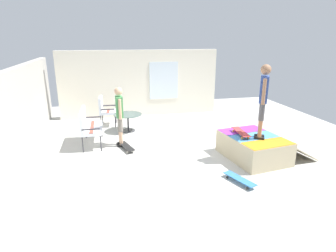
{
  "coord_description": "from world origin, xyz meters",
  "views": [
    {
      "loc": [
        -7.04,
        1.79,
        2.96
      ],
      "look_at": [
        -0.01,
        0.24,
        0.7
      ],
      "focal_mm": 30.5,
      "sensor_mm": 36.0,
      "label": 1
    }
  ],
  "objects": [
    {
      "name": "patio_table",
      "position": [
        1.92,
        1.15,
        0.4
      ],
      "size": [
        0.9,
        0.9,
        0.57
      ],
      "color": "#38383D",
      "rests_on": "ground_plane"
    },
    {
      "name": "person_watching",
      "position": [
        0.66,
        1.46,
        0.97
      ],
      "size": [
        0.48,
        0.25,
        1.67
      ],
      "color": "black",
      "rests_on": "ground_plane"
    },
    {
      "name": "skateboard_on_ramp",
      "position": [
        -0.82,
        -1.45,
        0.68
      ],
      "size": [
        0.81,
        0.25,
        0.1
      ],
      "color": "#B23838",
      "rests_on": "skate_ramp"
    },
    {
      "name": "patio_chair_near_house",
      "position": [
        2.71,
        1.87,
        0.61
      ],
      "size": [
        0.67,
        0.6,
        1.02
      ],
      "color": "#38383D",
      "rests_on": "ground_plane"
    },
    {
      "name": "ground_plane",
      "position": [
        0.0,
        0.0,
        -0.05
      ],
      "size": [
        12.0,
        12.0,
        0.1
      ],
      "primitive_type": "cube",
      "color": "beige"
    },
    {
      "name": "house_facade",
      "position": [
        3.8,
        0.49,
        1.25
      ],
      "size": [
        0.23,
        6.0,
        2.49
      ],
      "color": "silver",
      "rests_on": "ground_plane"
    },
    {
      "name": "back_wall_cinderblock",
      "position": [
        0.0,
        4.0,
        1.11
      ],
      "size": [
        9.0,
        0.2,
        2.23
      ],
      "color": "#ADA89E",
      "rests_on": "ground_plane"
    },
    {
      "name": "skateboard_by_bench",
      "position": [
        0.33,
        1.34,
        0.08
      ],
      "size": [
        0.82,
        0.43,
        0.1
      ],
      "color": "black",
      "rests_on": "ground_plane"
    },
    {
      "name": "person_skater",
      "position": [
        -1.1,
        -1.8,
        1.64
      ],
      "size": [
        0.43,
        0.35,
        1.77
      ],
      "color": "black",
      "rests_on": "skate_ramp"
    },
    {
      "name": "patio_bench",
      "position": [
        0.93,
        2.35,
        0.62
      ],
      "size": [
        1.26,
        0.56,
        1.02
      ],
      "color": "#38383D",
      "rests_on": "ground_plane"
    },
    {
      "name": "skateboard_spare",
      "position": [
        -2.08,
        -0.85,
        0.08
      ],
      "size": [
        0.82,
        0.47,
        0.1
      ],
      "color": "#3372B2",
      "rests_on": "ground_plane"
    },
    {
      "name": "skate_ramp",
      "position": [
        -0.95,
        -1.78,
        0.3
      ],
      "size": [
        1.86,
        2.21,
        0.59
      ],
      "color": "tan",
      "rests_on": "ground_plane"
    }
  ]
}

